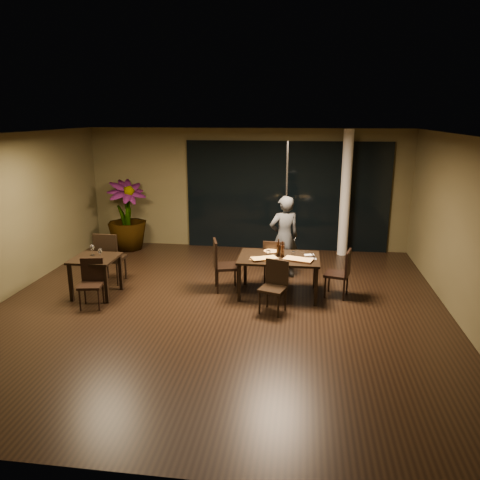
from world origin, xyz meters
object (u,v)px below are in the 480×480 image
at_px(chair_main_far, 274,260).
at_px(bottle_c, 278,247).
at_px(chair_main_right, 341,271).
at_px(chair_main_left, 222,262).
at_px(side_table, 95,264).
at_px(chair_main_near, 275,283).
at_px(chair_side_near, 92,280).
at_px(bottle_a, 278,248).
at_px(bottle_b, 282,249).
at_px(chair_side_far, 109,255).
at_px(potted_plant, 127,215).
at_px(main_table, 279,261).
at_px(diner, 284,237).

height_order(chair_main_far, bottle_c, bottle_c).
bearing_deg(chair_main_right, chair_main_left, -76.76).
height_order(side_table, bottle_c, bottle_c).
distance_m(chair_main_far, chair_main_near, 1.33).
height_order(chair_side_near, bottle_a, bottle_a).
bearing_deg(bottle_b, chair_main_near, -96.83).
xyz_separation_m(chair_side_far, potted_plant, (-0.55, 2.46, 0.28)).
distance_m(main_table, chair_side_far, 3.41).
bearing_deg(chair_side_far, bottle_a, -179.64).
xyz_separation_m(chair_main_right, chair_side_far, (-4.57, 0.10, 0.08)).
bearing_deg(bottle_b, bottle_a, 145.27).
distance_m(bottle_a, bottle_b, 0.10).
bearing_deg(diner, chair_main_right, 116.85).
relative_size(chair_main_far, chair_main_right, 1.00).
xyz_separation_m(chair_main_near, chair_side_near, (-3.24, -0.21, -0.02)).
height_order(chair_main_right, chair_side_near, chair_main_right).
distance_m(chair_side_far, potted_plant, 2.53).
distance_m(chair_side_far, chair_side_near, 1.13).
relative_size(potted_plant, bottle_c, 5.73).
bearing_deg(side_table, potted_plant, 100.12).
bearing_deg(chair_side_near, main_table, 5.97).
xyz_separation_m(main_table, side_table, (-3.40, -0.50, -0.05)).
bearing_deg(bottle_a, chair_main_near, -90.77).
relative_size(side_table, potted_plant, 0.46).
bearing_deg(chair_main_near, bottle_c, 107.80).
distance_m(chair_main_near, chair_side_far, 3.50).
distance_m(main_table, chair_main_left, 1.11).
distance_m(main_table, chair_main_right, 1.17).
relative_size(chair_main_left, chair_side_far, 0.95).
xyz_separation_m(side_table, bottle_a, (3.38, 0.54, 0.28)).
relative_size(main_table, chair_main_right, 1.64).
bearing_deg(main_table, diner, 87.28).
bearing_deg(main_table, bottle_a, 115.16).
bearing_deg(side_table, bottle_a, 9.08).
bearing_deg(side_table, chair_main_right, 6.76).
relative_size(chair_main_near, diner, 0.52).
distance_m(bottle_b, bottle_c, 0.18).
xyz_separation_m(chair_main_right, diner, (-1.11, 0.96, 0.36)).
height_order(diner, bottle_b, diner).
relative_size(chair_main_far, chair_main_left, 0.91).
distance_m(side_table, chair_side_near, 0.51).
bearing_deg(bottle_b, chair_main_left, 174.92).
height_order(chair_side_far, bottle_a, chair_side_far).
bearing_deg(main_table, bottle_b, -13.24).
height_order(main_table, chair_main_far, chair_main_far).
height_order(chair_main_right, diner, diner).
xyz_separation_m(chair_main_right, chair_side_near, (-4.43, -1.01, -0.03)).
xyz_separation_m(bottle_a, bottle_c, (-0.01, 0.10, -0.00)).
bearing_deg(chair_side_near, diner, 20.14).
bearing_deg(bottle_c, diner, 85.22).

